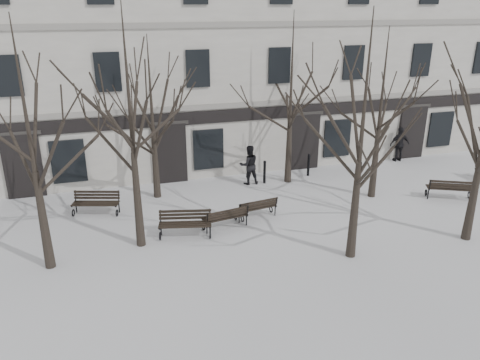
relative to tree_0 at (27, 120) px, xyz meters
name	(u,v)px	position (x,y,z in m)	size (l,w,h in m)	color
ground	(303,248)	(8.57, -1.24, -5.00)	(100.00, 100.00, 0.00)	silver
building	(214,54)	(8.57, 11.72, 0.52)	(40.40, 10.20, 11.40)	beige
tree_0	(27,120)	(0.00, 0.00, 0.00)	(5.59, 5.59, 7.99)	black
tree_1	(129,103)	(3.03, 0.67, 0.19)	(5.81, 5.81, 8.30)	black
tree_2	(364,111)	(9.91, -2.21, 0.09)	(5.70, 5.70, 8.14)	black
tree_4	(151,100)	(4.18, 5.03, -0.58)	(4.94, 4.94, 7.06)	black
tree_5	(291,79)	(10.56, 5.13, -0.03)	(5.56, 5.56, 7.94)	black
tree_6	(382,95)	(13.50, 2.29, -0.39)	(5.15, 5.15, 7.36)	black
bench_0	(185,223)	(4.71, 0.89, -4.46)	(2.04, 1.12, 0.98)	black
bench_1	(226,217)	(6.32, 1.06, -4.51)	(1.85, 0.93, 0.89)	black
bench_2	(450,188)	(16.61, 0.98, -4.46)	(2.03, 1.46, 0.98)	black
bench_3	(96,202)	(1.54, 3.91, -4.48)	(1.99, 1.20, 0.95)	black
bench_4	(256,207)	(7.74, 1.60, -4.52)	(1.80, 0.88, 0.87)	black
bollard_a	(265,171)	(9.39, 5.24, -4.38)	(0.15, 0.15, 1.15)	black
bollard_b	(309,164)	(11.86, 5.59, -4.38)	(0.15, 0.15, 1.15)	black
pedestrian_b	(249,184)	(8.64, 5.39, -5.00)	(0.94, 0.73, 1.92)	black
pedestrian_c	(397,161)	(17.62, 6.34, -5.00)	(1.12, 0.47, 1.92)	black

